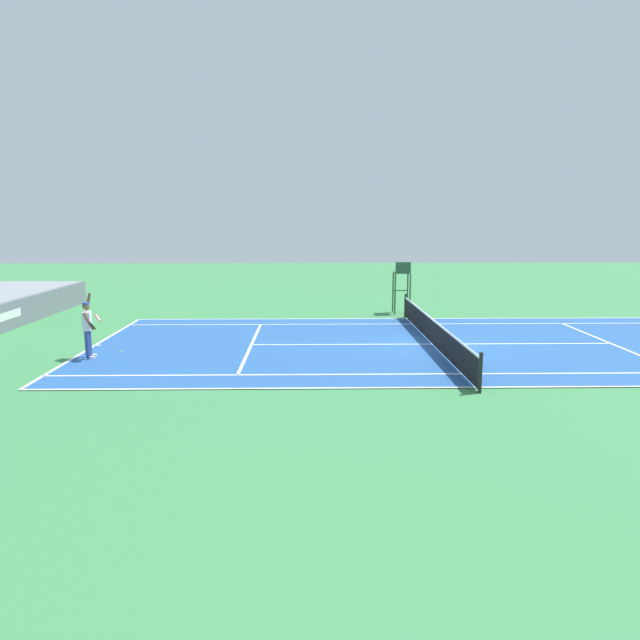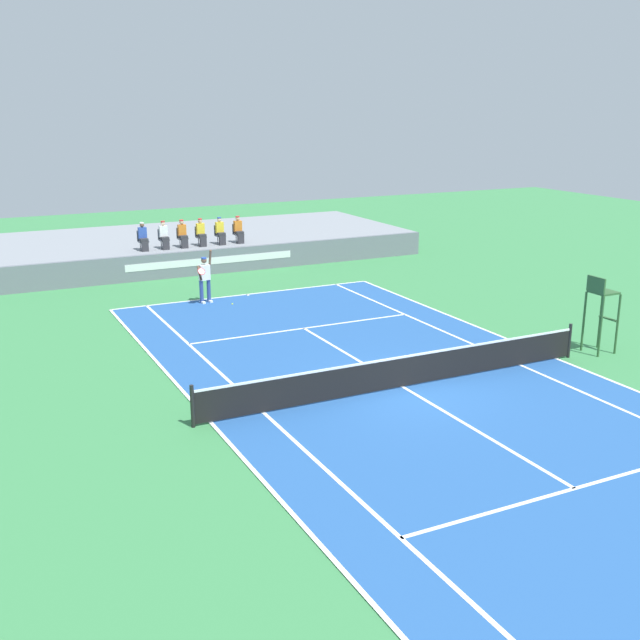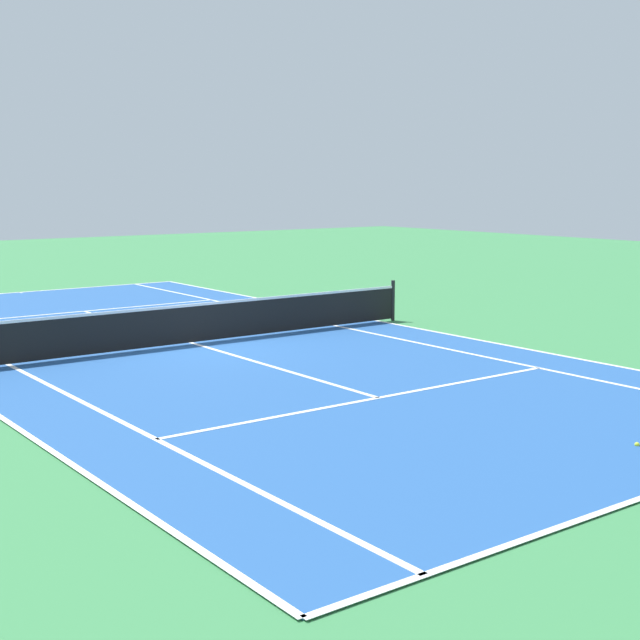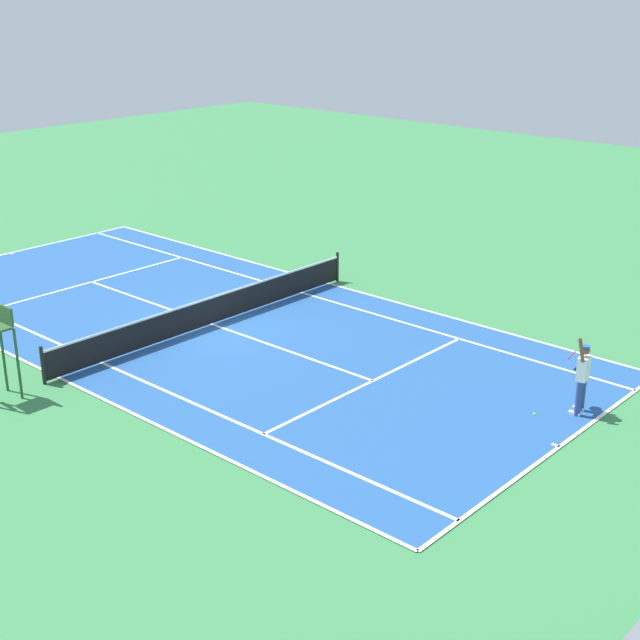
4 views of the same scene
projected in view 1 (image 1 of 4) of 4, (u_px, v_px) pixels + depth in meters
name	position (u px, v px, depth m)	size (l,w,h in m)	color
ground_plane	(432.00, 345.00, 21.06)	(80.00, 80.00, 0.00)	#387F47
court	(432.00, 344.00, 21.06)	(11.08, 23.88, 0.03)	#235193
net	(432.00, 330.00, 20.97)	(11.98, 0.10, 1.07)	black
tennis_player	(88.00, 328.00, 18.80)	(0.75, 0.72, 2.08)	navy
tennis_ball	(121.00, 352.00, 19.79)	(0.07, 0.07, 0.07)	#D1E533
umpire_chair	(402.00, 281.00, 27.80)	(0.77, 0.77, 2.44)	#2D562D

